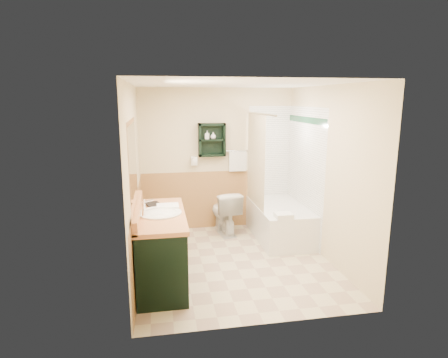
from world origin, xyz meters
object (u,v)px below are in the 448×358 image
(hair_dryer, at_px, (194,161))
(soap_bottle_b, at_px, (213,136))
(soap_bottle_a, at_px, (207,137))
(vanity, at_px, (161,248))
(wall_shelf, at_px, (212,140))
(bathtub, at_px, (280,221))
(toilet, at_px, (225,212))
(vanity_book, at_px, (146,197))

(hair_dryer, height_order, soap_bottle_b, soap_bottle_b)
(soap_bottle_a, bearing_deg, hair_dryer, 172.27)
(hair_dryer, xyz_separation_m, vanity, (-0.59, -1.85, -0.76))
(soap_bottle_b, bearing_deg, soap_bottle_a, 180.00)
(wall_shelf, height_order, bathtub, wall_shelf)
(bathtub, distance_m, soap_bottle_b, 1.77)
(soap_bottle_a, distance_m, soap_bottle_b, 0.10)
(bathtub, bearing_deg, toilet, 158.18)
(bathtub, distance_m, toilet, 0.92)
(wall_shelf, distance_m, soap_bottle_a, 0.09)
(vanity_book, bearing_deg, wall_shelf, 37.29)
(hair_dryer, relative_size, vanity, 0.17)
(soap_bottle_a, relative_size, soap_bottle_b, 1.23)
(wall_shelf, xyz_separation_m, toilet, (0.17, -0.25, -1.19))
(hair_dryer, relative_size, vanity_book, 1.02)
(soap_bottle_b, bearing_deg, bathtub, -30.24)
(soap_bottle_b, bearing_deg, toilet, -58.49)
(hair_dryer, distance_m, bathtub, 1.73)
(wall_shelf, relative_size, toilet, 0.75)
(soap_bottle_b, bearing_deg, hair_dryer, 174.68)
(bathtub, relative_size, vanity_book, 6.37)
(vanity, bearing_deg, vanity_book, 115.64)
(vanity, height_order, bathtub, vanity)
(hair_dryer, bearing_deg, bathtub, -24.89)
(vanity, bearing_deg, bathtub, 32.68)
(wall_shelf, bearing_deg, soap_bottle_a, -176.38)
(wall_shelf, relative_size, vanity, 0.40)
(vanity_book, bearing_deg, bathtub, 6.01)
(toilet, bearing_deg, vanity_book, 36.27)
(hair_dryer, distance_m, vanity_book, 1.70)
(hair_dryer, distance_m, toilet, 1.00)
(wall_shelf, relative_size, bathtub, 0.37)
(vanity, height_order, vanity_book, vanity_book)
(toilet, bearing_deg, wall_shelf, -64.13)
(vanity_book, bearing_deg, soap_bottle_a, 39.27)
(soap_bottle_a, height_order, soap_bottle_b, soap_bottle_b)
(wall_shelf, distance_m, vanity, 2.31)
(vanity, height_order, toilet, vanity)
(vanity_book, relative_size, soap_bottle_a, 1.70)
(hair_dryer, height_order, soap_bottle_a, soap_bottle_a)
(vanity_book, height_order, soap_bottle_b, soap_bottle_b)
(vanity, distance_m, soap_bottle_a, 2.30)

